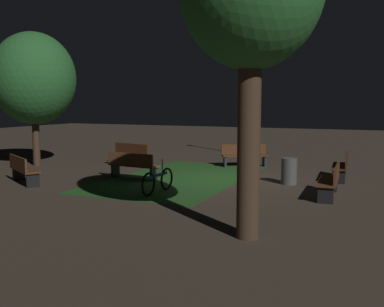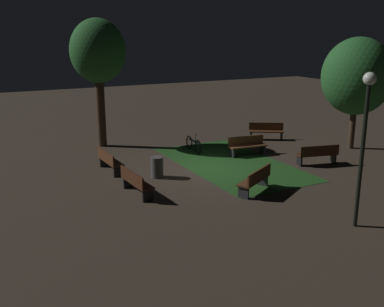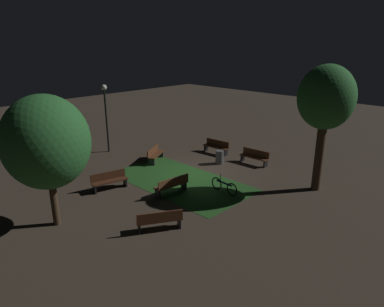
% 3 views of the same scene
% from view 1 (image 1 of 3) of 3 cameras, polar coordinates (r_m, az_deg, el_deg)
% --- Properties ---
extents(ground_plane, '(60.00, 60.00, 0.00)m').
position_cam_1_polar(ground_plane, '(15.02, 3.61, -3.29)').
color(ground_plane, '#3D3328').
extents(grass_lawn, '(7.63, 4.08, 0.01)m').
position_cam_1_polar(grass_lawn, '(15.31, -1.43, -3.07)').
color(grass_lawn, '#23511E').
rests_on(grass_lawn, ground).
extents(bench_corner, '(1.82, 0.57, 0.88)m').
position_cam_1_polar(bench_corner, '(12.64, 17.19, -3.23)').
color(bench_corner, '#512D19').
rests_on(bench_corner, ground).
extents(bench_front_right, '(1.83, 0.61, 0.88)m').
position_cam_1_polar(bench_front_right, '(15.63, 18.45, -1.45)').
color(bench_front_right, '#422314').
rests_on(bench_front_right, ground).
extents(bench_by_lamp, '(1.34, 1.79, 0.88)m').
position_cam_1_polar(bench_by_lamp, '(15.08, -20.64, -1.81)').
color(bench_by_lamp, '#512D19').
rests_on(bench_by_lamp, ground).
extents(bench_path_side, '(0.88, 1.86, 0.88)m').
position_cam_1_polar(bench_path_side, '(18.37, -7.96, -0.02)').
color(bench_path_side, '#422314').
rests_on(bench_path_side, ground).
extents(bench_back_row, '(0.65, 1.84, 0.88)m').
position_cam_1_polar(bench_back_row, '(15.16, -7.50, -1.41)').
color(bench_back_row, brown).
rests_on(bench_back_row, ground).
extents(bench_lawn_edge, '(1.31, 1.80, 0.88)m').
position_cam_1_polar(bench_lawn_edge, '(18.05, 6.64, -0.12)').
color(bench_lawn_edge, '#512D19').
rests_on(bench_lawn_edge, ground).
extents(tree_lawn_side, '(3.30, 3.30, 5.32)m').
position_cam_1_polar(tree_lawn_side, '(19.22, -19.40, 8.92)').
color(tree_lawn_side, '#423021').
rests_on(tree_lawn_side, ground).
extents(lamp_post_plaza_east, '(0.36, 0.36, 4.49)m').
position_cam_1_polar(lamp_post_plaza_east, '(21.78, 7.29, 7.79)').
color(lamp_post_plaza_east, black).
rests_on(lamp_post_plaza_east, ground).
extents(trash_bin, '(0.49, 0.49, 0.83)m').
position_cam_1_polar(trash_bin, '(14.40, 12.18, -2.19)').
color(trash_bin, '#4C4C4C').
rests_on(trash_bin, ground).
extents(bicycle, '(1.67, 0.15, 0.93)m').
position_cam_1_polar(bicycle, '(12.76, -4.34, -3.49)').
color(bicycle, black).
rests_on(bicycle, ground).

